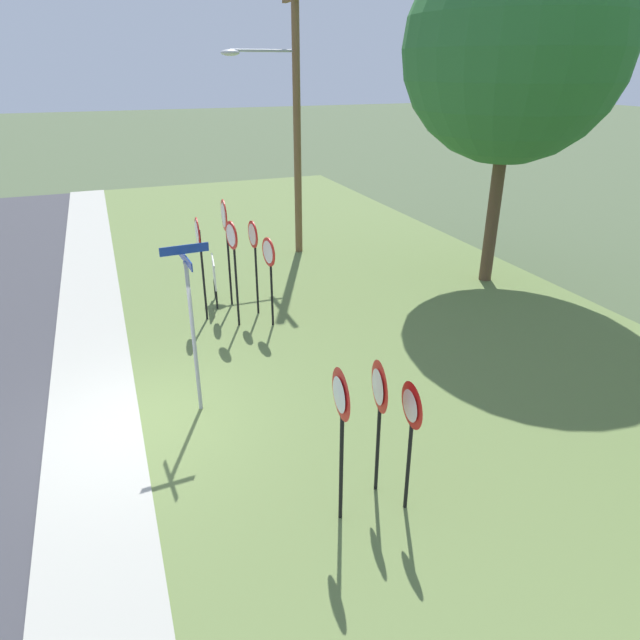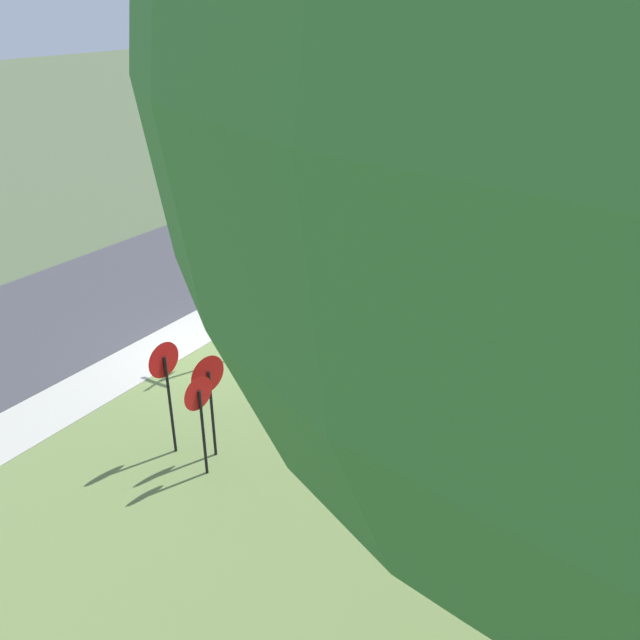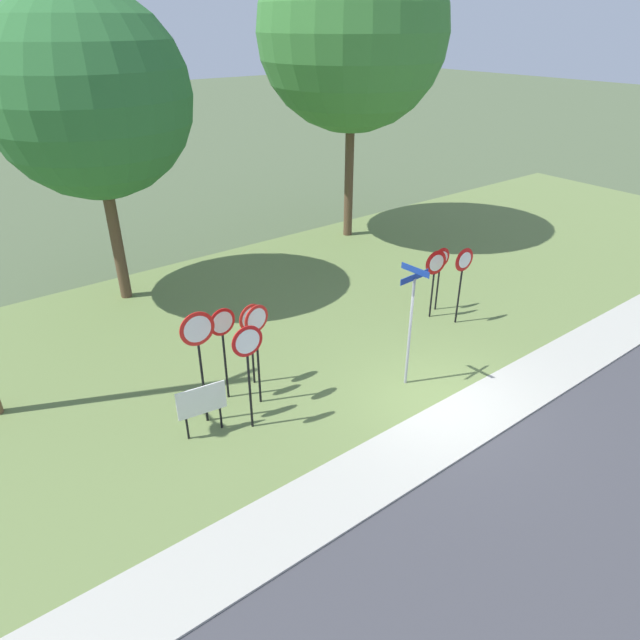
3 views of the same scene
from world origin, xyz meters
name	(u,v)px [view 2 (image 2 of 3)]	position (x,y,z in m)	size (l,w,h in m)	color
ground_plane	(202,349)	(0.00, 0.00, 0.00)	(160.00, 160.00, 0.00)	#4C5B3D
road_asphalt	(79,305)	(0.00, -4.80, 0.01)	(44.00, 6.40, 0.01)	#3D3D42
sidewalk_strip	(179,340)	(0.00, -0.80, 0.03)	(44.00, 1.60, 0.06)	#ADAA9E
grass_median	(414,424)	(0.00, 6.00, 0.02)	(44.00, 12.00, 0.04)	olive
stop_sign_near_left	(391,261)	(-3.98, 3.26, 1.81)	(0.67, 0.11, 2.45)	black
stop_sign_near_right	(360,258)	(-3.45, 2.62, 1.93)	(0.66, 0.14, 2.63)	black
stop_sign_far_left	(389,237)	(-4.81, 2.75, 2.13)	(0.78, 0.10, 2.84)	black
stop_sign_far_center	(350,245)	(-4.09, 1.94, 1.95)	(0.72, 0.10, 2.63)	black
stop_sign_far_right	(380,278)	(-3.15, 3.41, 1.66)	(0.68, 0.13, 2.24)	black
yield_sign_near_left	(208,383)	(3.06, 3.17, 1.67)	(0.75, 0.15, 2.20)	black
yield_sign_near_right	(199,404)	(3.57, 3.40, 1.58)	(0.66, 0.12, 2.09)	black
yield_sign_far_left	(165,372)	(3.42, 2.43, 1.84)	(0.71, 0.11, 2.42)	black
street_name_post	(232,289)	(-0.09, 1.10, 1.93)	(0.96, 0.82, 3.19)	#9EA0A8
utility_pole	(557,130)	(-8.62, 5.86, 4.74)	(2.10, 2.41, 8.71)	brown
notice_board	(380,274)	(-5.05, 2.40, 0.87)	(1.09, 0.18, 1.25)	black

